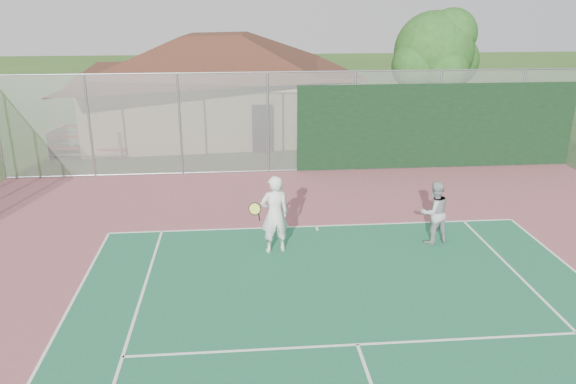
% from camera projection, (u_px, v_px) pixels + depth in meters
% --- Properties ---
extents(back_fence, '(20.08, 0.11, 3.53)m').
position_uv_depth(back_fence, '(357.00, 124.00, 19.59)').
color(back_fence, gray).
rests_on(back_fence, ground).
extents(clubhouse, '(12.57, 8.88, 5.18)m').
position_uv_depth(clubhouse, '(217.00, 74.00, 24.84)').
color(clubhouse, tan).
rests_on(clubhouse, ground).
extents(bleachers, '(3.03, 2.05, 1.05)m').
position_uv_depth(bleachers, '(92.00, 140.00, 22.00)').
color(bleachers, '#B6412A').
rests_on(bleachers, ground).
extents(tree, '(3.93, 3.72, 5.48)m').
position_uv_depth(tree, '(436.00, 54.00, 23.48)').
color(tree, '#382314').
rests_on(tree, ground).
extents(player_white_front, '(1.05, 0.73, 1.92)m').
position_uv_depth(player_white_front, '(274.00, 215.00, 13.39)').
color(player_white_front, silver).
rests_on(player_white_front, ground).
extents(player_grey_back, '(0.91, 0.79, 1.61)m').
position_uv_depth(player_grey_back, '(434.00, 213.00, 13.94)').
color(player_grey_back, '#9A9D9F').
rests_on(player_grey_back, ground).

